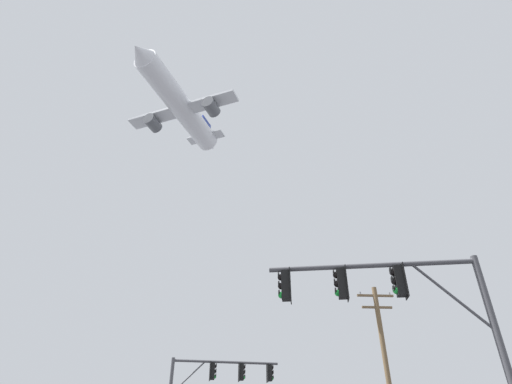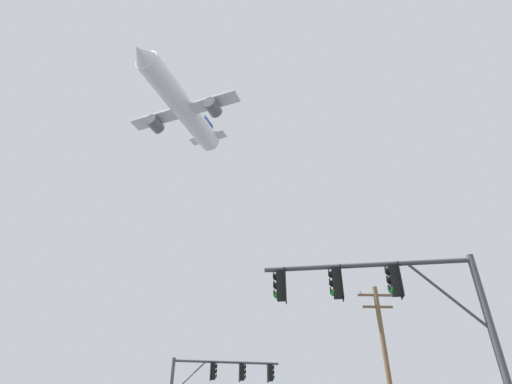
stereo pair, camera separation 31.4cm
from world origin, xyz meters
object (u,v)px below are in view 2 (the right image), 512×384
Objects in this scene: signal_pole_far at (217,382)px; airplane at (182,107)px; utility_pole at (387,365)px; signal_pole_near at (394,305)px.

signal_pole_far is 39.94m from airplane.
airplane is (-16.49, 17.87, 35.43)m from utility_pole.
airplane reaches higher than utility_pole.
airplane is at bearing 132.70° from utility_pole.
signal_pole_far is 9.63m from utility_pole.
signal_pole_near is 0.99× the size of signal_pole_far.
airplane reaches higher than signal_pole_far.
utility_pole is 42.97m from airplane.
signal_pole_near is 0.31× the size of airplane.
signal_pole_far is 0.31× the size of airplane.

